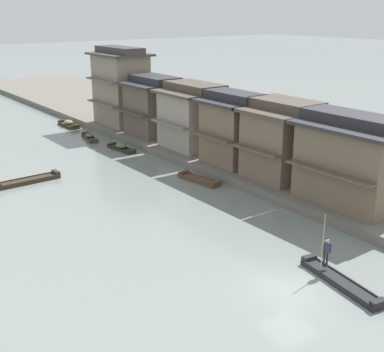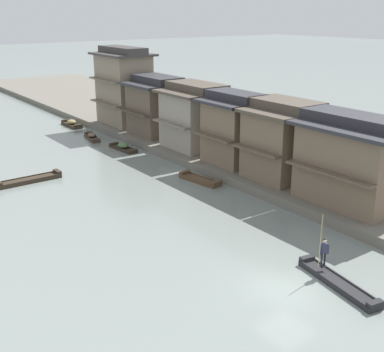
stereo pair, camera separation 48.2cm
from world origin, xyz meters
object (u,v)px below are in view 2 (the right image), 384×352
(house_waterfront_nearest, at_px, (354,161))
(house_waterfront_second, at_px, (285,140))
(house_waterfront_narrow, at_px, (196,116))
(boat_moored_far, at_px, (200,180))
(house_waterfront_tall, at_px, (235,128))
(boat_moored_nearest, at_px, (72,124))
(house_waterfront_far, at_px, (158,106))
(boat_moored_second, at_px, (123,147))
(house_waterfront_end, at_px, (124,86))
(boat_foreground_poled, at_px, (338,283))
(boat_moored_third, at_px, (29,180))
(boatman_person, at_px, (324,249))
(boat_midriver_drifting, at_px, (92,137))

(house_waterfront_nearest, distance_m, house_waterfront_second, 6.80)
(house_waterfront_second, distance_m, house_waterfront_narrow, 11.60)
(boat_moored_far, distance_m, house_waterfront_tall, 5.70)
(boat_moored_far, bearing_deg, boat_moored_nearest, 90.31)
(boat_moored_nearest, xyz_separation_m, house_waterfront_far, (4.93, -11.67, 3.39))
(boat_moored_second, bearing_deg, house_waterfront_nearest, -78.40)
(house_waterfront_tall, bearing_deg, house_waterfront_second, -83.92)
(boat_moored_nearest, xyz_separation_m, house_waterfront_tall, (4.51, -24.79, 3.40))
(house_waterfront_narrow, distance_m, house_waterfront_end, 13.47)
(boat_foreground_poled, relative_size, boat_moored_far, 1.30)
(boat_moored_third, distance_m, house_waterfront_second, 20.83)
(boat_foreground_poled, relative_size, boat_moored_second, 1.40)
(boat_moored_nearest, height_order, house_waterfront_far, house_waterfront_far)
(house_waterfront_nearest, relative_size, house_waterfront_far, 1.26)
(boat_moored_far, height_order, house_waterfront_nearest, house_waterfront_nearest)
(boatman_person, bearing_deg, house_waterfront_end, 77.15)
(house_waterfront_narrow, xyz_separation_m, house_waterfront_end, (-0.50, 13.40, 1.30))
(boatman_person, distance_m, house_waterfront_far, 31.33)
(boat_midriver_drifting, xyz_separation_m, house_waterfront_narrow, (5.83, -11.17, 3.45))
(house_waterfront_nearest, xyz_separation_m, house_waterfront_end, (-0.15, 31.80, 1.30))
(house_waterfront_far, distance_m, house_waterfront_end, 6.77)
(boatman_person, distance_m, house_waterfront_nearest, 10.03)
(boat_moored_far, distance_m, house_waterfront_second, 7.51)
(house_waterfront_second, relative_size, house_waterfront_far, 1.04)
(boatman_person, distance_m, house_waterfront_end, 37.74)
(boat_moored_far, bearing_deg, boat_moored_second, 91.33)
(boat_moored_third, xyz_separation_m, house_waterfront_second, (16.26, -12.53, 3.54))
(house_waterfront_nearest, distance_m, house_waterfront_end, 31.82)
(boat_moored_second, distance_m, house_waterfront_nearest, 24.42)
(boat_foreground_poled, xyz_separation_m, house_waterfront_narrow, (9.05, 24.45, 3.54))
(boat_midriver_drifting, bearing_deg, house_waterfront_nearest, -79.50)
(house_waterfront_nearest, bearing_deg, boat_midriver_drifting, 100.50)
(boatman_person, relative_size, boat_moored_second, 0.78)
(boatman_person, xyz_separation_m, boat_moored_nearest, (3.80, 41.68, -1.19))
(boat_foreground_poled, height_order, house_waterfront_narrow, house_waterfront_narrow)
(boat_foreground_poled, height_order, boat_moored_nearest, boat_moored_nearest)
(house_waterfront_nearest, relative_size, house_waterfront_tall, 1.26)
(boat_foreground_poled, distance_m, house_waterfront_far, 32.66)
(boat_midriver_drifting, bearing_deg, boat_moored_third, -135.51)
(boatman_person, bearing_deg, boat_moored_nearest, 84.79)
(boat_moored_third, bearing_deg, boatman_person, -73.00)
(boat_moored_second, relative_size, house_waterfront_narrow, 0.61)
(boat_moored_nearest, bearing_deg, boat_moored_second, -90.66)
(boat_foreground_poled, bearing_deg, house_waterfront_second, 54.80)
(house_waterfront_narrow, bearing_deg, boat_moored_far, -124.36)
(house_waterfront_second, distance_m, house_waterfront_far, 18.37)
(boat_moored_third, bearing_deg, house_waterfront_far, 19.90)
(house_waterfront_far, bearing_deg, boat_moored_nearest, 112.91)
(boat_moored_nearest, relative_size, house_waterfront_nearest, 0.51)
(boat_foreground_poled, height_order, house_waterfront_nearest, house_waterfront_nearest)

